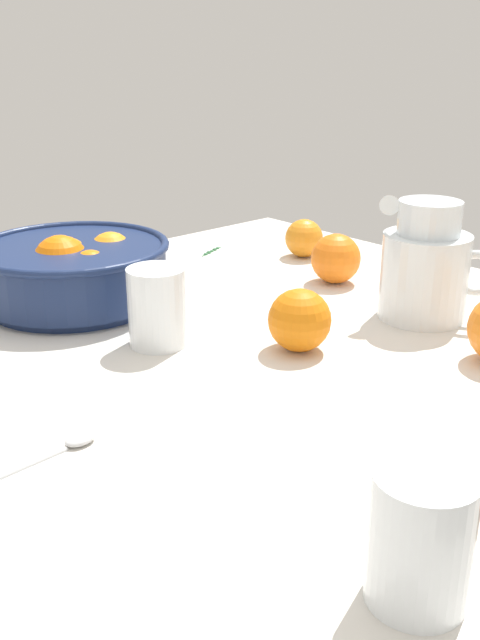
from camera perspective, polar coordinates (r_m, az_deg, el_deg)
ground_plane at (r=90.68cm, az=-1.34°, el=-4.14°), size 117.84×106.05×3.00cm
fruit_bowl at (r=111.51cm, az=-12.93°, el=3.91°), size 28.99×28.99×10.73cm
juice_pitcher at (r=105.53cm, az=14.33°, el=3.48°), size 12.28×15.94×17.60cm
juice_glass at (r=94.11cm, az=-6.51°, el=0.61°), size 7.64×7.64×10.34cm
second_glass at (r=54.03cm, az=13.93°, el=-16.96°), size 7.31×7.31×10.12cm
loose_orange_2 at (r=119.44cm, az=7.54°, el=4.81°), size 8.14×8.14×8.14cm
loose_orange_3 at (r=133.94cm, az=5.06°, el=6.43°), size 6.95×6.95×6.95cm
loose_orange_4 at (r=92.21cm, az=4.71°, el=-0.01°), size 8.12×8.12×8.12cm
spoon at (r=72.86cm, az=-14.26°, el=-9.87°), size 13.34×2.42×1.00cm
herb_sprig_0 at (r=137.29cm, az=-2.28°, el=5.48°), size 6.69×2.94×0.95cm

